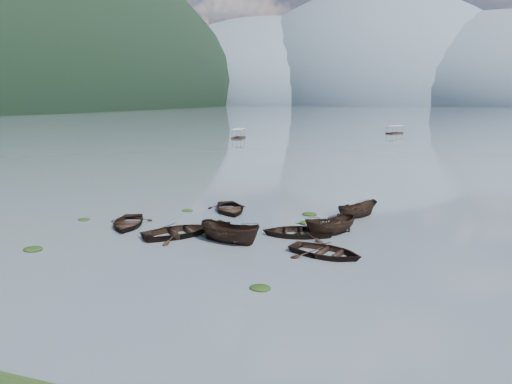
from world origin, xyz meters
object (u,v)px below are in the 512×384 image
(pontoon_centre, at_px, (394,134))
(rowboat_0, at_px, (128,226))
(pontoon_left, at_px, (239,138))
(rowboat_3, at_px, (218,231))

(pontoon_centre, bearing_deg, rowboat_0, -66.63)
(pontoon_left, height_order, pontoon_centre, pontoon_left)
(pontoon_left, xyz_separation_m, pontoon_centre, (35.28, 28.54, 0.00))
(pontoon_centre, bearing_deg, rowboat_3, -62.97)
(rowboat_3, relative_size, pontoon_left, 0.71)
(rowboat_0, bearing_deg, pontoon_left, 82.16)
(rowboat_3, distance_m, pontoon_centre, 103.78)
(rowboat_0, xyz_separation_m, pontoon_centre, (15.75, 104.29, 0.00))
(pontoon_centre, bearing_deg, pontoon_left, -109.07)
(rowboat_0, relative_size, rowboat_3, 1.10)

